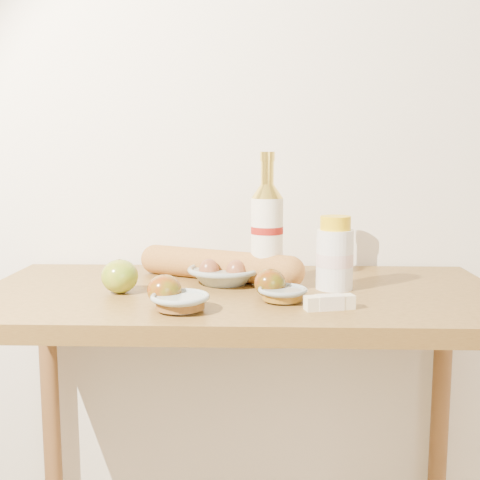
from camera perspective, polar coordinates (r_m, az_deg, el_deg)
name	(u,v)px	position (r m, az deg, el deg)	size (l,w,h in m)	color
back_wall	(244,121)	(1.69, 0.41, 11.23)	(3.50, 0.02, 2.60)	white
table	(240,341)	(1.43, 0.04, -9.55)	(1.20, 0.60, 0.90)	olive
bourbon_bottle	(267,231)	(1.43, 2.58, 0.87)	(0.10, 0.10, 0.32)	white
cream_bottle	(335,255)	(1.40, 8.97, -1.44)	(0.09, 0.09, 0.17)	white
egg_bowl	(225,273)	(1.45, -1.47, -3.13)	(0.21, 0.21, 0.06)	gray
baguette	(219,265)	(1.49, -2.04, -2.39)	(0.44, 0.26, 0.08)	#BF813A
apple_yellowgreen	(120,276)	(1.38, -11.33, -3.39)	(0.11, 0.11, 0.08)	#A19120
apple_redgreen_front	(164,290)	(1.25, -7.18, -4.75)	(0.08, 0.08, 0.07)	#960808
apple_redgreen_right	(270,283)	(1.31, 2.86, -4.11)	(0.07, 0.07, 0.06)	maroon
sugar_bowl	(180,302)	(1.21, -5.69, -5.88)	(0.13, 0.13, 0.03)	#97A5A0
syrup_bowl	(283,294)	(1.28, 4.07, -5.14)	(0.14, 0.14, 0.03)	gray
butter_stick	(330,302)	(1.23, 8.49, -5.88)	(0.11, 0.05, 0.03)	beige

